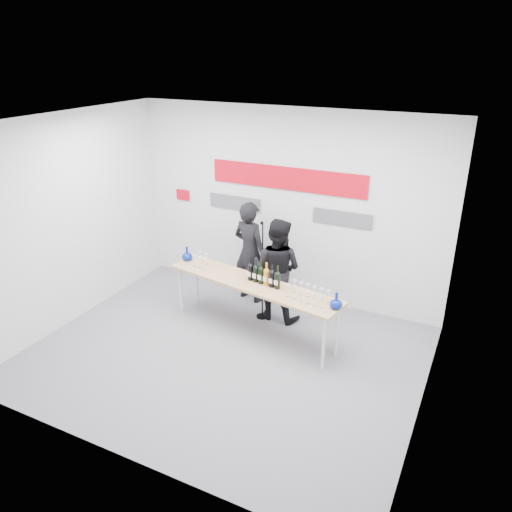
{
  "coord_description": "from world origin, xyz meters",
  "views": [
    {
      "loc": [
        2.84,
        -4.83,
        3.81
      ],
      "look_at": [
        0.08,
        0.77,
        1.15
      ],
      "focal_mm": 35.0,
      "sensor_mm": 36.0,
      "label": 1
    }
  ],
  "objects_px": {
    "tasting_table": "(253,286)",
    "presenter_right": "(277,270)",
    "presenter_left": "(250,252)",
    "mic_stand": "(262,289)"
  },
  "relations": [
    {
      "from": "presenter_left",
      "to": "mic_stand",
      "type": "xyz_separation_m",
      "value": [
        0.44,
        -0.47,
        -0.34
      ]
    },
    {
      "from": "presenter_left",
      "to": "mic_stand",
      "type": "bearing_deg",
      "value": 146.16
    },
    {
      "from": "tasting_table",
      "to": "presenter_right",
      "type": "distance_m",
      "value": 0.58
    },
    {
      "from": "presenter_right",
      "to": "tasting_table",
      "type": "bearing_deg",
      "value": 80.71
    },
    {
      "from": "presenter_left",
      "to": "presenter_right",
      "type": "xyz_separation_m",
      "value": [
        0.62,
        -0.35,
        -0.03
      ]
    },
    {
      "from": "presenter_left",
      "to": "presenter_right",
      "type": "distance_m",
      "value": 0.71
    },
    {
      "from": "tasting_table",
      "to": "presenter_left",
      "type": "distance_m",
      "value": 1.05
    },
    {
      "from": "tasting_table",
      "to": "presenter_right",
      "type": "bearing_deg",
      "value": 88.67
    },
    {
      "from": "tasting_table",
      "to": "mic_stand",
      "type": "distance_m",
      "value": 0.52
    },
    {
      "from": "presenter_left",
      "to": "presenter_right",
      "type": "bearing_deg",
      "value": 163.38
    }
  ]
}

